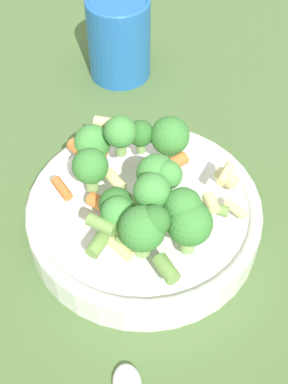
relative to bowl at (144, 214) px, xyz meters
The scene contains 4 objects.
ground_plane 0.02m from the bowl, ahead, with size 3.00×3.00×0.00m, color #4C6B38.
bowl is the anchor object (origin of this frame).
pasta_salad 0.07m from the bowl, 27.55° to the left, with size 0.18×0.20×0.08m.
cup 0.29m from the bowl, 141.66° to the right, with size 0.09×0.09×0.12m.
Camera 1 is at (0.31, 0.19, 0.48)m, focal length 50.00 mm.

